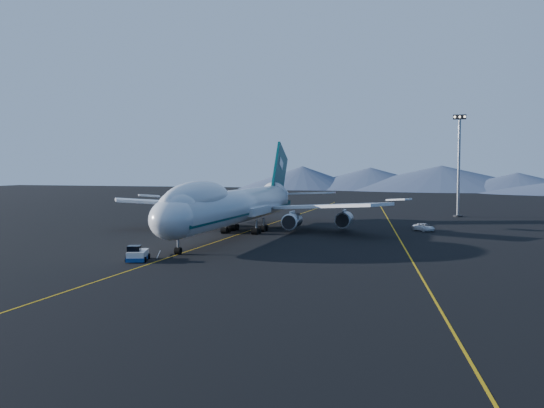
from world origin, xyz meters
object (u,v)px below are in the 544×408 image
(service_van, at_px, (424,227))
(floodlight_mast, at_px, (459,165))
(boeing_747, at_px, (236,205))
(pushback_tug, at_px, (138,256))

(service_van, bearing_deg, floodlight_mast, 44.46)
(boeing_747, distance_m, floodlight_mast, 71.17)
(pushback_tug, bearing_deg, service_van, 35.03)
(boeing_747, relative_size, pushback_tug, 12.86)
(boeing_747, bearing_deg, service_van, 27.54)
(pushback_tug, xyz_separation_m, floodlight_mast, (45.31, 90.27, 12.94))
(boeing_747, height_order, floodlight_mast, floodlight_mast)
(boeing_747, bearing_deg, pushback_tug, -95.10)
(boeing_747, distance_m, service_van, 39.61)
(boeing_747, height_order, pushback_tug, boeing_747)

